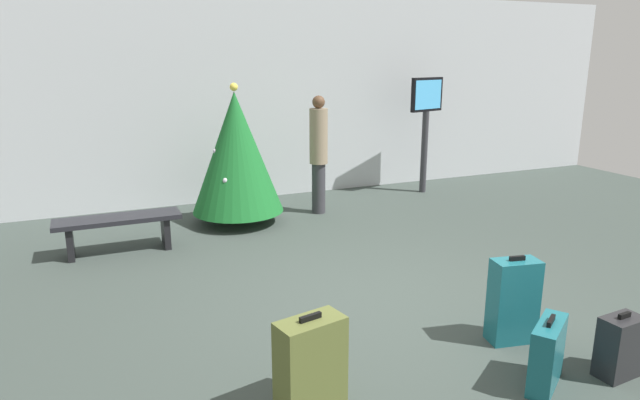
{
  "coord_description": "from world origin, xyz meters",
  "views": [
    {
      "loc": [
        -2.58,
        -4.58,
        2.47
      ],
      "look_at": [
        -0.2,
        0.96,
        0.9
      ],
      "focal_mm": 31.08,
      "sensor_mm": 36.0,
      "label": 1
    }
  ],
  "objects_px": {
    "traveller_0": "(319,151)",
    "flight_info_kiosk": "(426,115)",
    "suitcase_0": "(620,347)",
    "suitcase_2": "(547,355)",
    "suitcase_4": "(311,365)",
    "holiday_tree": "(236,153)",
    "waiting_bench": "(118,225)",
    "suitcase_3": "(513,301)"
  },
  "relations": [
    {
      "from": "suitcase_2",
      "to": "suitcase_3",
      "type": "distance_m",
      "value": 0.72
    },
    {
      "from": "suitcase_3",
      "to": "traveller_0",
      "type": "bearing_deg",
      "value": 89.19
    },
    {
      "from": "suitcase_2",
      "to": "suitcase_3",
      "type": "bearing_deg",
      "value": 69.28
    },
    {
      "from": "flight_info_kiosk",
      "to": "traveller_0",
      "type": "relative_size",
      "value": 1.12
    },
    {
      "from": "waiting_bench",
      "to": "suitcase_0",
      "type": "height_order",
      "value": "suitcase_0"
    },
    {
      "from": "suitcase_3",
      "to": "holiday_tree",
      "type": "bearing_deg",
      "value": 105.86
    },
    {
      "from": "flight_info_kiosk",
      "to": "suitcase_4",
      "type": "height_order",
      "value": "flight_info_kiosk"
    },
    {
      "from": "traveller_0",
      "to": "holiday_tree",
      "type": "bearing_deg",
      "value": -178.65
    },
    {
      "from": "suitcase_3",
      "to": "waiting_bench",
      "type": "bearing_deg",
      "value": 128.58
    },
    {
      "from": "suitcase_2",
      "to": "suitcase_4",
      "type": "height_order",
      "value": "suitcase_4"
    },
    {
      "from": "suitcase_0",
      "to": "suitcase_3",
      "type": "bearing_deg",
      "value": 116.32
    },
    {
      "from": "holiday_tree",
      "to": "suitcase_3",
      "type": "distance_m",
      "value": 4.73
    },
    {
      "from": "traveller_0",
      "to": "suitcase_4",
      "type": "xyz_separation_m",
      "value": [
        -2.08,
        -4.75,
        -0.66
      ]
    },
    {
      "from": "holiday_tree",
      "to": "suitcase_4",
      "type": "height_order",
      "value": "holiday_tree"
    },
    {
      "from": "waiting_bench",
      "to": "suitcase_2",
      "type": "distance_m",
      "value": 5.28
    },
    {
      "from": "traveller_0",
      "to": "flight_info_kiosk",
      "type": "bearing_deg",
      "value": 12.93
    },
    {
      "from": "flight_info_kiosk",
      "to": "suitcase_0",
      "type": "xyz_separation_m",
      "value": [
        -2.03,
        -5.85,
        -1.19
      ]
    },
    {
      "from": "traveller_0",
      "to": "suitcase_0",
      "type": "bearing_deg",
      "value": -86.54
    },
    {
      "from": "waiting_bench",
      "to": "suitcase_3",
      "type": "relative_size",
      "value": 1.94
    },
    {
      "from": "holiday_tree",
      "to": "waiting_bench",
      "type": "xyz_separation_m",
      "value": [
        -1.76,
        -0.69,
        -0.72
      ]
    },
    {
      "from": "traveller_0",
      "to": "suitcase_4",
      "type": "relative_size",
      "value": 2.54
    },
    {
      "from": "waiting_bench",
      "to": "suitcase_3",
      "type": "xyz_separation_m",
      "value": [
        3.04,
        -3.81,
        0.02
      ]
    },
    {
      "from": "suitcase_0",
      "to": "suitcase_2",
      "type": "height_order",
      "value": "suitcase_2"
    },
    {
      "from": "holiday_tree",
      "to": "suitcase_4",
      "type": "distance_m",
      "value": 4.83
    },
    {
      "from": "waiting_bench",
      "to": "suitcase_4",
      "type": "xyz_separation_m",
      "value": [
        1.02,
        -4.03,
        -0.01
      ]
    },
    {
      "from": "suitcase_3",
      "to": "suitcase_4",
      "type": "bearing_deg",
      "value": -173.94
    },
    {
      "from": "holiday_tree",
      "to": "suitcase_4",
      "type": "bearing_deg",
      "value": -98.92
    },
    {
      "from": "holiday_tree",
      "to": "traveller_0",
      "type": "relative_size",
      "value": 1.12
    },
    {
      "from": "traveller_0",
      "to": "suitcase_3",
      "type": "distance_m",
      "value": 4.58
    },
    {
      "from": "holiday_tree",
      "to": "suitcase_3",
      "type": "xyz_separation_m",
      "value": [
        1.28,
        -4.5,
        -0.7
      ]
    },
    {
      "from": "traveller_0",
      "to": "suitcase_0",
      "type": "height_order",
      "value": "traveller_0"
    },
    {
      "from": "suitcase_4",
      "to": "holiday_tree",
      "type": "bearing_deg",
      "value": 81.08
    },
    {
      "from": "waiting_bench",
      "to": "traveller_0",
      "type": "xyz_separation_m",
      "value": [
        3.11,
        0.72,
        0.65
      ]
    },
    {
      "from": "suitcase_3",
      "to": "flight_info_kiosk",
      "type": "bearing_deg",
      "value": 64.53
    },
    {
      "from": "suitcase_2",
      "to": "flight_info_kiosk",
      "type": "bearing_deg",
      "value": 65.06
    },
    {
      "from": "suitcase_0",
      "to": "suitcase_4",
      "type": "relative_size",
      "value": 0.73
    },
    {
      "from": "waiting_bench",
      "to": "suitcase_3",
      "type": "distance_m",
      "value": 4.88
    },
    {
      "from": "holiday_tree",
      "to": "traveller_0",
      "type": "height_order",
      "value": "holiday_tree"
    },
    {
      "from": "flight_info_kiosk",
      "to": "waiting_bench",
      "type": "bearing_deg",
      "value": -167.02
    },
    {
      "from": "holiday_tree",
      "to": "traveller_0",
      "type": "distance_m",
      "value": 1.35
    },
    {
      "from": "waiting_bench",
      "to": "suitcase_2",
      "type": "xyz_separation_m",
      "value": [
        2.79,
        -4.48,
        -0.1
      ]
    },
    {
      "from": "suitcase_0",
      "to": "suitcase_3",
      "type": "height_order",
      "value": "suitcase_3"
    }
  ]
}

